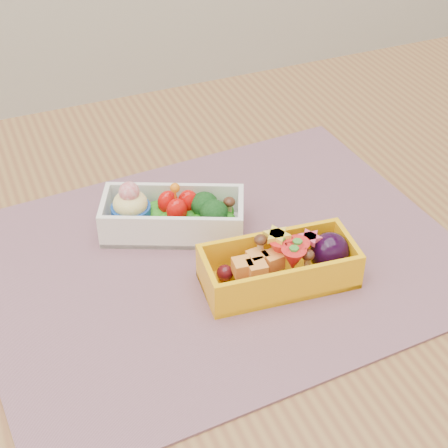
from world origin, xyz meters
name	(u,v)px	position (x,y,z in m)	size (l,w,h in m)	color
table	(236,341)	(0.00, 0.00, 0.65)	(1.20, 0.80, 0.75)	brown
placemat	(219,259)	(-0.01, 0.02, 0.75)	(0.47, 0.36, 0.00)	#8B5F6D
bento_white	(172,215)	(-0.04, 0.08, 0.77)	(0.16, 0.12, 0.06)	white
bento_yellow	(282,265)	(0.03, -0.03, 0.77)	(0.15, 0.08, 0.05)	#FFB40D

